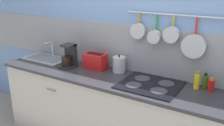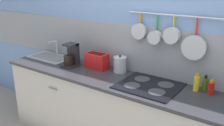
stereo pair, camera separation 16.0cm
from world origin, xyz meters
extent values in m
cube|color=#7293C6|center=(0.00, 0.34, 1.30)|extent=(7.20, 0.06, 2.60)
cube|color=gray|center=(0.00, 0.34, 1.18)|extent=(7.20, 0.07, 0.54)
cylinder|color=#B7BABF|center=(0.44, 0.29, 1.60)|extent=(1.08, 0.02, 0.02)
cylinder|color=orange|center=(0.04, 0.29, 1.54)|extent=(0.02, 0.02, 0.10)
cylinder|color=#B7BABF|center=(0.04, 0.26, 1.41)|extent=(0.17, 0.04, 0.17)
cylinder|color=green|center=(0.24, 0.29, 1.52)|extent=(0.02, 0.02, 0.16)
cylinder|color=#B7BABF|center=(0.24, 0.25, 1.37)|extent=(0.14, 0.07, 0.14)
cylinder|color=gold|center=(0.42, 0.29, 1.55)|extent=(0.02, 0.02, 0.10)
cylinder|color=#B7BABF|center=(0.42, 0.25, 1.41)|extent=(0.17, 0.07, 0.17)
cylinder|color=red|center=(0.65, 0.29, 1.52)|extent=(0.02, 0.02, 0.16)
cylinder|color=#B7BABF|center=(0.65, 0.26, 1.32)|extent=(0.24, 0.05, 0.24)
cube|color=#B7B2A8|center=(0.00, 0.00, 0.44)|extent=(3.12, 0.56, 0.88)
cylinder|color=slate|center=(-0.78, -0.29, 0.72)|extent=(0.14, 0.01, 0.01)
cube|color=#2D2D33|center=(0.00, 0.00, 0.90)|extent=(3.16, 0.60, 0.03)
cube|color=#B7BABF|center=(-1.24, 0.11, 0.92)|extent=(0.60, 0.34, 0.01)
cube|color=slate|center=(-1.24, 0.11, 0.93)|extent=(0.51, 0.27, 0.00)
cylinder|color=#B7BABF|center=(-1.24, 0.24, 1.03)|extent=(0.03, 0.03, 0.22)
cylinder|color=#B7BABF|center=(-1.24, 0.17, 1.13)|extent=(0.02, 0.14, 0.02)
cube|color=#262628|center=(-0.77, 0.01, 0.93)|extent=(0.16, 0.19, 0.02)
cube|color=#262628|center=(-0.77, 0.08, 1.06)|extent=(0.15, 0.07, 0.29)
cylinder|color=black|center=(-0.77, -0.01, 1.00)|extent=(0.12, 0.12, 0.12)
cube|color=#262628|center=(-0.77, 0.03, 1.19)|extent=(0.15, 0.14, 0.02)
cube|color=red|center=(-0.46, 0.15, 1.01)|extent=(0.27, 0.15, 0.19)
cube|color=black|center=(-0.46, 0.12, 1.10)|extent=(0.21, 0.03, 0.00)
cube|color=black|center=(-0.46, 0.17, 1.10)|extent=(0.21, 0.03, 0.00)
cube|color=black|center=(-0.60, 0.15, 1.05)|extent=(0.02, 0.02, 0.02)
cylinder|color=#B7BABF|center=(-0.16, 0.20, 1.01)|extent=(0.15, 0.15, 0.18)
sphere|color=black|center=(-0.16, 0.20, 1.11)|extent=(0.02, 0.02, 0.02)
cube|color=black|center=(0.31, 0.02, 0.92)|extent=(0.60, 0.53, 0.01)
cylinder|color=#38383D|center=(0.17, -0.09, 0.93)|extent=(0.16, 0.16, 0.00)
cylinder|color=#38383D|center=(0.44, -0.09, 0.93)|extent=(0.16, 0.16, 0.00)
cylinder|color=#38383D|center=(0.17, 0.13, 0.93)|extent=(0.16, 0.16, 0.00)
cylinder|color=#38383D|center=(0.44, 0.13, 0.93)|extent=(0.16, 0.16, 0.00)
cylinder|color=yellow|center=(0.73, 0.19, 0.99)|extent=(0.05, 0.05, 0.15)
cylinder|color=#B28C19|center=(0.73, 0.19, 1.08)|extent=(0.03, 0.03, 0.03)
cylinder|color=#4C721E|center=(0.80, 0.25, 0.98)|extent=(0.05, 0.05, 0.13)
cylinder|color=black|center=(0.80, 0.25, 1.06)|extent=(0.03, 0.03, 0.03)
cylinder|color=red|center=(0.86, 0.19, 0.97)|extent=(0.06, 0.06, 0.12)
cylinder|color=#B28C19|center=(0.86, 0.19, 1.04)|extent=(0.03, 0.03, 0.03)
camera|label=1|loc=(1.20, -2.17, 1.93)|focal=40.00mm
camera|label=2|loc=(1.33, -2.09, 1.93)|focal=40.00mm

